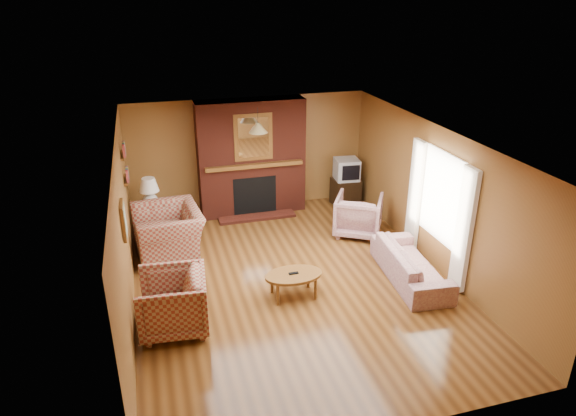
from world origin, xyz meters
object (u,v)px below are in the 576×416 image
object	(u,v)px
fireplace	(252,159)
plaid_armchair	(172,302)
floral_sofa	(411,264)
floral_armchair	(358,215)
side_table	(153,221)
table_lamp	(149,192)
coffee_table	(294,277)
crt_tv	(347,169)
plaid_loveseat	(168,232)
tv_stand	(345,192)

from	to	relation	value
fireplace	plaid_armchair	xyz separation A→B (m)	(-1.95, -3.73, -0.75)
floral_sofa	floral_armchair	size ratio (longest dim) A/B	2.16
side_table	table_lamp	xyz separation A→B (m)	(0.00, 0.00, 0.61)
coffee_table	crt_tv	bearing A→B (deg)	56.21
plaid_loveseat	floral_sofa	bearing A→B (deg)	56.08
fireplace	table_lamp	bearing A→B (deg)	-165.71
fireplace	floral_sofa	bearing A→B (deg)	-61.02
fireplace	floral_sofa	distance (m)	4.03
floral_sofa	coffee_table	xyz separation A→B (m)	(-2.00, 0.03, 0.07)
floral_armchair	floral_sofa	bearing A→B (deg)	125.98
table_lamp	coffee_table	bearing A→B (deg)	-55.08
plaid_armchair	floral_armchair	bearing A→B (deg)	124.63
crt_tv	floral_sofa	bearing A→B (deg)	-92.65
floral_sofa	crt_tv	xyz separation A→B (m)	(0.15, 3.24, 0.54)
plaid_loveseat	crt_tv	bearing A→B (deg)	101.78
plaid_loveseat	floral_armchair	distance (m)	3.59
fireplace	coffee_table	world-z (taller)	fireplace
floral_armchair	plaid_loveseat	bearing A→B (deg)	27.26
fireplace	table_lamp	world-z (taller)	fireplace
coffee_table	side_table	bearing A→B (deg)	124.92
plaid_loveseat	fireplace	bearing A→B (deg)	121.82
plaid_armchair	floral_sofa	size ratio (longest dim) A/B	0.50
coffee_table	table_lamp	size ratio (longest dim) A/B	1.47
plaid_armchair	side_table	bearing A→B (deg)	-172.35
floral_armchair	side_table	world-z (taller)	floral_armchair
tv_stand	coffee_table	bearing A→B (deg)	-129.17
plaid_loveseat	floral_armchair	xyz separation A→B (m)	(3.58, -0.21, -0.03)
plaid_armchair	coffee_table	distance (m)	1.88
floral_armchair	plaid_armchair	bearing A→B (deg)	60.28
floral_armchair	fireplace	bearing A→B (deg)	-12.75
plaid_loveseat	crt_tv	size ratio (longest dim) A/B	2.40
table_lamp	crt_tv	xyz separation A→B (m)	(4.15, 0.34, -0.06)
fireplace	plaid_loveseat	distance (m)	2.46
coffee_table	crt_tv	world-z (taller)	crt_tv
floral_sofa	tv_stand	bearing A→B (deg)	2.58
floral_sofa	coffee_table	distance (m)	2.00
plaid_loveseat	floral_sofa	xyz separation A→B (m)	(3.75, -2.01, -0.15)
fireplace	floral_sofa	xyz separation A→B (m)	(1.90, -3.43, -0.91)
plaid_armchair	tv_stand	world-z (taller)	plaid_armchair
plaid_loveseat	side_table	xyz separation A→B (m)	(-0.25, 0.89, -0.15)
table_lamp	side_table	bearing A→B (deg)	180.00
plaid_armchair	tv_stand	size ratio (longest dim) A/B	1.60
plaid_loveseat	tv_stand	bearing A→B (deg)	101.86
floral_sofa	fireplace	bearing A→B (deg)	34.20
table_lamp	floral_sofa	bearing A→B (deg)	-35.90
coffee_table	tv_stand	world-z (taller)	tv_stand
plaid_loveseat	plaid_armchair	bearing A→B (deg)	-8.27
table_lamp	tv_stand	distance (m)	4.21
side_table	tv_stand	distance (m)	4.16
plaid_armchair	table_lamp	world-z (taller)	table_lamp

